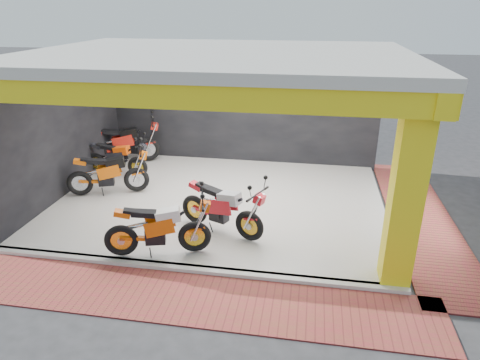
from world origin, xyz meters
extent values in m
plane|color=#2D2D30|center=(0.00, 0.00, 0.00)|extent=(80.00, 80.00, 0.00)
cube|color=white|center=(0.00, 2.00, 0.05)|extent=(8.00, 6.00, 0.10)
cube|color=beige|center=(0.00, 2.00, 3.60)|extent=(8.40, 6.40, 0.20)
cube|color=black|center=(0.00, 5.10, 1.75)|extent=(8.20, 0.20, 3.50)
cube|color=black|center=(-4.10, 2.00, 1.75)|extent=(0.20, 6.20, 3.50)
cube|color=yellow|center=(3.75, -0.75, 1.75)|extent=(0.50, 0.50, 3.50)
cube|color=yellow|center=(0.00, -1.00, 3.30)|extent=(8.40, 0.30, 0.40)
cube|color=yellow|center=(4.00, 2.00, 3.30)|extent=(0.30, 6.40, 0.40)
cube|color=white|center=(0.00, -1.02, 0.05)|extent=(8.00, 0.20, 0.10)
cube|color=maroon|center=(0.00, -1.80, 0.01)|extent=(9.00, 1.40, 0.03)
cube|color=maroon|center=(4.80, 2.00, 0.01)|extent=(1.40, 7.00, 0.03)
camera|label=1|loc=(2.12, -7.54, 4.64)|focal=32.00mm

